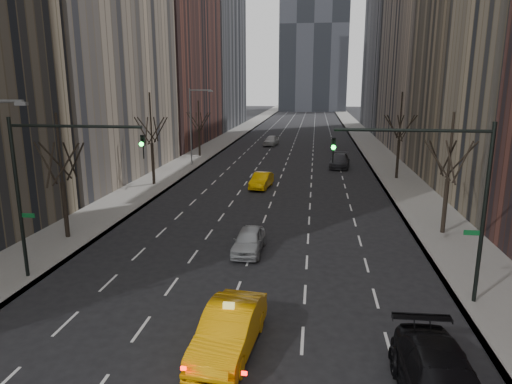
% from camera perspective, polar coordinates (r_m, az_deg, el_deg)
% --- Properties ---
extents(sidewalk_left, '(4.50, 320.00, 0.15)m').
position_cam_1_polar(sidewalk_left, '(80.06, -4.02, 6.44)').
color(sidewalk_left, slate).
rests_on(sidewalk_left, ground).
extents(sidewalk_right, '(4.50, 320.00, 0.15)m').
position_cam_1_polar(sidewalk_right, '(78.98, 13.78, 6.00)').
color(sidewalk_right, slate).
rests_on(sidewalk_right, ground).
extents(bld_left_far, '(14.00, 28.00, 44.00)m').
position_cam_1_polar(bld_left_far, '(79.00, -12.04, 22.07)').
color(bld_left_far, brown).
rests_on(bld_left_far, ground).
extents(tree_lw_b, '(3.36, 3.50, 7.82)m').
position_cam_1_polar(tree_lw_b, '(30.78, -23.03, 1.16)').
color(tree_lw_b, black).
rests_on(tree_lw_b, ground).
extents(tree_lw_c, '(3.36, 3.50, 8.74)m').
position_cam_1_polar(tree_lw_c, '(45.04, -12.86, 5.86)').
color(tree_lw_c, black).
rests_on(tree_lw_c, ground).
extents(tree_lw_d, '(3.36, 3.50, 7.36)m').
position_cam_1_polar(tree_lw_d, '(62.19, -7.14, 7.63)').
color(tree_lw_d, black).
rests_on(tree_lw_d, ground).
extents(tree_rw_b, '(3.36, 3.50, 7.82)m').
position_cam_1_polar(tree_rw_b, '(31.65, 22.83, 1.49)').
color(tree_rw_b, black).
rests_on(tree_rw_b, ground).
extents(tree_rw_c, '(3.36, 3.50, 8.74)m').
position_cam_1_polar(tree_rw_c, '(48.98, 17.44, 6.16)').
color(tree_rw_c, black).
rests_on(tree_rw_c, ground).
extents(traffic_mast_left, '(6.69, 0.39, 8.00)m').
position_cam_1_polar(traffic_mast_left, '(23.93, -24.57, 2.12)').
color(traffic_mast_left, black).
rests_on(traffic_mast_left, ground).
extents(traffic_mast_right, '(6.69, 0.39, 8.00)m').
position_cam_1_polar(traffic_mast_right, '(21.10, 22.64, 0.93)').
color(traffic_mast_right, black).
rests_on(traffic_mast_right, ground).
extents(streetlight_far, '(2.83, 0.22, 9.00)m').
position_cam_1_polar(streetlight_far, '(54.97, -7.84, 9.02)').
color(streetlight_far, slate).
rests_on(streetlight_far, ground).
extents(taxi_sedan, '(2.30, 5.35, 1.71)m').
position_cam_1_polar(taxi_sedan, '(17.51, -3.38, -16.80)').
color(taxi_sedan, '#F29E05').
rests_on(taxi_sedan, ground).
extents(silver_sedan_ahead, '(1.76, 4.19, 1.41)m').
position_cam_1_polar(silver_sedan_ahead, '(26.89, -0.90, -6.08)').
color(silver_sedan_ahead, '#979A9E').
rests_on(silver_sedan_ahead, ground).
extents(far_taxi, '(2.02, 4.50, 1.44)m').
position_cam_1_polar(far_taxi, '(43.33, 0.69, 1.45)').
color(far_taxi, '#FFB605').
rests_on(far_taxi, ground).
extents(far_suv_grey, '(2.77, 5.67, 1.59)m').
position_cam_1_polar(far_suv_grey, '(55.05, 10.41, 3.87)').
color(far_suv_grey, '#2F2F34').
rests_on(far_suv_grey, ground).
extents(far_car_white, '(2.48, 4.93, 1.61)m').
position_cam_1_polar(far_car_white, '(73.88, 1.93, 6.46)').
color(far_car_white, '#BBBBBB').
rests_on(far_car_white, ground).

